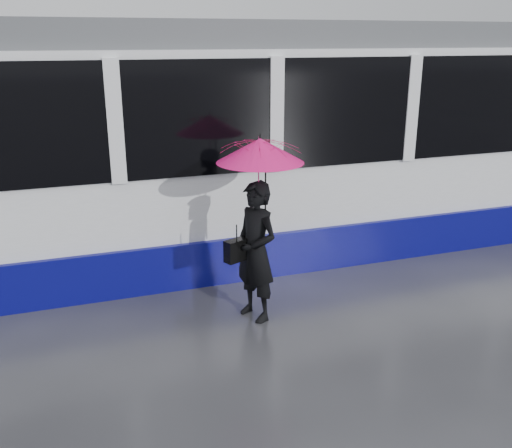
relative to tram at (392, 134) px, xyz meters
name	(u,v)px	position (x,y,z in m)	size (l,w,h in m)	color
ground	(217,332)	(-3.69, -2.50, -1.64)	(90.00, 90.00, 0.00)	#27282C
rails	(172,255)	(-3.69, 0.00, -1.63)	(34.00, 1.51, 0.02)	#3F3D38
tram	(392,134)	(0.00, 0.00, 0.00)	(26.00, 2.56, 3.35)	white
woman	(256,252)	(-3.15, -2.28, -0.82)	(0.60, 0.39, 1.64)	black
umbrella	(260,167)	(-3.10, -2.28, 0.15)	(1.26, 1.26, 1.10)	#FE155E
handbag	(237,250)	(-3.37, -2.26, -0.78)	(0.32, 0.23, 0.43)	black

